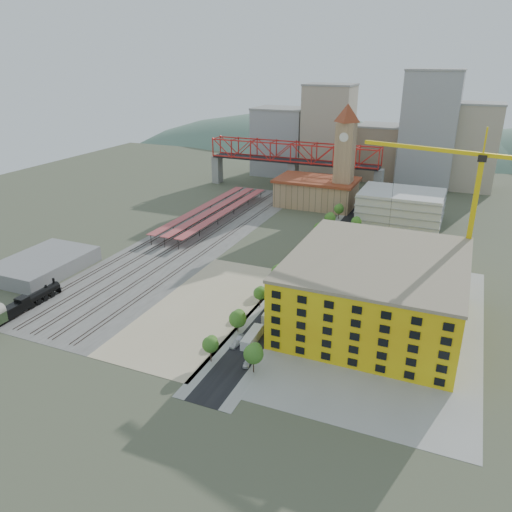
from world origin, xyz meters
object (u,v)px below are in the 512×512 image
at_px(site_trailer_a, 252,337).
at_px(tower_crane, 464,196).
at_px(car_0, 235,344).
at_px(locomotive, 32,300).
at_px(site_trailer_b, 272,312).
at_px(construction_building, 376,289).
at_px(site_trailer_c, 295,286).
at_px(site_trailer_d, 296,283).
at_px(clock_tower, 345,148).

bearing_deg(site_trailer_a, tower_crane, 45.78).
height_order(tower_crane, car_0, tower_crane).
distance_m(locomotive, site_trailer_b, 69.32).
relative_size(construction_building, site_trailer_c, 5.64).
bearing_deg(site_trailer_b, site_trailer_c, 88.09).
distance_m(site_trailer_a, site_trailer_d, 34.61).
bearing_deg(locomotive, clock_tower, 66.00).
xyz_separation_m(site_trailer_d, car_0, (-3.00, -38.24, -0.73)).
bearing_deg(clock_tower, site_trailer_d, -84.84).
bearing_deg(site_trailer_a, car_0, -131.65).
distance_m(construction_building, car_0, 40.45).
relative_size(tower_crane, site_trailer_b, 4.78).
xyz_separation_m(tower_crane, site_trailer_a, (-44.00, -48.62, -29.45)).
relative_size(clock_tower, tower_crane, 1.04).
distance_m(construction_building, site_trailer_a, 35.75).
height_order(site_trailer_a, site_trailer_c, site_trailer_a).
xyz_separation_m(locomotive, site_trailer_a, (66.00, 7.12, -0.77)).
height_order(site_trailer_b, car_0, site_trailer_b).
distance_m(tower_crane, site_trailer_a, 71.88).
xyz_separation_m(construction_building, site_trailer_c, (-26.00, 9.78, -8.18)).
relative_size(site_trailer_d, car_0, 2.61).
relative_size(clock_tower, site_trailer_d, 5.13).
relative_size(clock_tower, construction_building, 1.03).
relative_size(construction_building, site_trailer_d, 4.99).
bearing_deg(clock_tower, site_trailer_b, -85.81).
xyz_separation_m(site_trailer_b, site_trailer_d, (0.00, 20.56, -0.04)).
xyz_separation_m(site_trailer_c, site_trailer_d, (0.00, 1.66, 0.16)).
relative_size(site_trailer_b, car_0, 2.69).
height_order(construction_building, site_trailer_c, construction_building).
relative_size(site_trailer_c, site_trailer_d, 0.89).
bearing_deg(site_trailer_d, clock_tower, 109.73).
distance_m(tower_crane, site_trailer_b, 63.19).
height_order(clock_tower, construction_building, clock_tower).
bearing_deg(site_trailer_b, tower_crane, 36.25).
bearing_deg(construction_building, clock_tower, 108.78).
bearing_deg(site_trailer_b, car_0, -101.54).
bearing_deg(locomotive, construction_building, 18.22).
height_order(clock_tower, site_trailer_d, clock_tower).
height_order(locomotive, tower_crane, tower_crane).
distance_m(clock_tower, site_trailer_d, 93.01).
relative_size(construction_building, car_0, 13.04).
bearing_deg(site_trailer_d, tower_crane, 32.23).
distance_m(locomotive, tower_crane, 126.61).
bearing_deg(site_trailer_d, locomotive, -133.12).
bearing_deg(construction_building, site_trailer_d, 156.25).
xyz_separation_m(locomotive, tower_crane, (110.00, 55.74, 28.67)).
relative_size(site_trailer_a, site_trailer_d, 0.97).
distance_m(locomotive, site_trailer_a, 66.39).
bearing_deg(locomotive, site_trailer_a, 6.16).
height_order(locomotive, site_trailer_a, locomotive).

